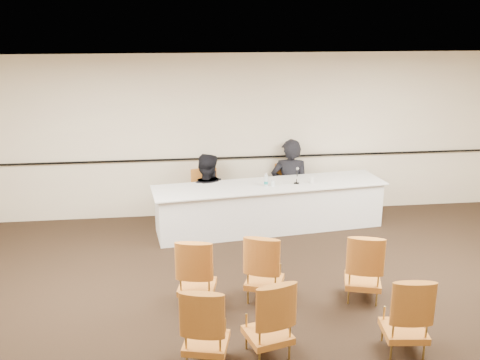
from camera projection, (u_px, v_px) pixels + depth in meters
name	position (u px, v px, depth m)	size (l,w,h in m)	color
floor	(282.00, 327.00, 6.50)	(10.00, 10.00, 0.00)	black
ceiling	(289.00, 77.00, 5.62)	(10.00, 10.00, 0.00)	silver
wall_back	(242.00, 136.00, 9.85)	(10.00, 0.04, 3.00)	#FBEEC5
wall_rail	(242.00, 157.00, 9.93)	(9.80, 0.04, 0.03)	black
panel_table	(270.00, 207.00, 9.40)	(4.06, 0.93, 0.81)	white
panelist_main	(290.00, 190.00, 10.06)	(0.71, 0.47, 1.96)	black
panelist_main_chair	(290.00, 190.00, 10.06)	(0.50, 0.50, 0.95)	#B56120
panelist_second	(206.00, 200.00, 9.70)	(0.84, 0.66, 1.73)	black
panelist_second_chair	(206.00, 197.00, 9.69)	(0.50, 0.50, 0.95)	#B56120
papers	(291.00, 183.00, 9.37)	(0.30, 0.22, 0.00)	silver
microphone	(297.00, 176.00, 9.28)	(0.10, 0.19, 0.27)	black
water_bottle	(266.00, 180.00, 9.15)	(0.07, 0.07, 0.23)	teal
drinking_glass	(273.00, 183.00, 9.19)	(0.06, 0.06, 0.10)	white
coffee_cup	(312.00, 180.00, 9.32)	(0.08, 0.08, 0.12)	silver
aud_chair_front_left	(197.00, 271.00, 6.88)	(0.50, 0.50, 0.95)	#B56120
aud_chair_front_mid	(265.00, 266.00, 7.00)	(0.50, 0.50, 0.95)	#B56120
aud_chair_front_right	(364.00, 266.00, 7.01)	(0.50, 0.50, 0.95)	#B56120
aud_chair_back_left	(206.00, 324.00, 5.69)	(0.50, 0.50, 0.95)	#B56120
aud_chair_back_mid	(268.00, 317.00, 5.83)	(0.50, 0.50, 0.95)	#B56120
aud_chair_back_right	(405.00, 313.00, 5.91)	(0.50, 0.50, 0.95)	#B56120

